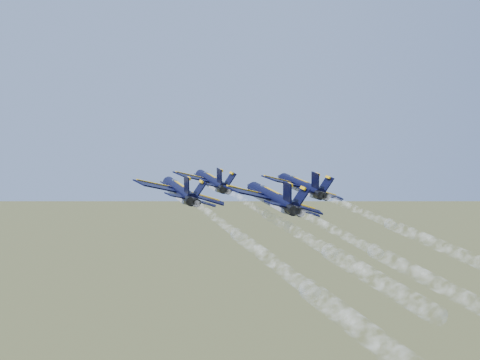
{
  "coord_description": "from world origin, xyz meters",
  "views": [
    {
      "loc": [
        1.78,
        -95.25,
        111.25
      ],
      "look_at": [
        2.7,
        1.15,
        103.55
      ],
      "focal_mm": 50.0,
      "sensor_mm": 36.0,
      "label": 1
    }
  ],
  "objects_px": {
    "jet_left": "(179,191)",
    "jet_slot": "(271,198)",
    "jet_lead": "(211,181)",
    "jet_right": "(300,186)"
  },
  "relations": [
    {
      "from": "jet_left",
      "to": "jet_slot",
      "type": "xyz_separation_m",
      "value": [
        12.18,
        -9.39,
        0.0
      ]
    },
    {
      "from": "jet_lead",
      "to": "jet_slot",
      "type": "height_order",
      "value": "same"
    },
    {
      "from": "jet_right",
      "to": "jet_slot",
      "type": "xyz_separation_m",
      "value": [
        -5.23,
        -16.61,
        0.0
      ]
    },
    {
      "from": "jet_left",
      "to": "jet_slot",
      "type": "bearing_deg",
      "value": -56.78
    },
    {
      "from": "jet_right",
      "to": "jet_slot",
      "type": "distance_m",
      "value": 17.41
    },
    {
      "from": "jet_lead",
      "to": "jet_slot",
      "type": "xyz_separation_m",
      "value": [
        8.32,
        -25.26,
        0.0
      ]
    },
    {
      "from": "jet_lead",
      "to": "jet_slot",
      "type": "relative_size",
      "value": 1.0
    },
    {
      "from": "jet_left",
      "to": "jet_slot",
      "type": "relative_size",
      "value": 1.0
    },
    {
      "from": "jet_slot",
      "to": "jet_lead",
      "type": "bearing_deg",
      "value": 89.07
    },
    {
      "from": "jet_lead",
      "to": "jet_left",
      "type": "height_order",
      "value": "same"
    }
  ]
}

